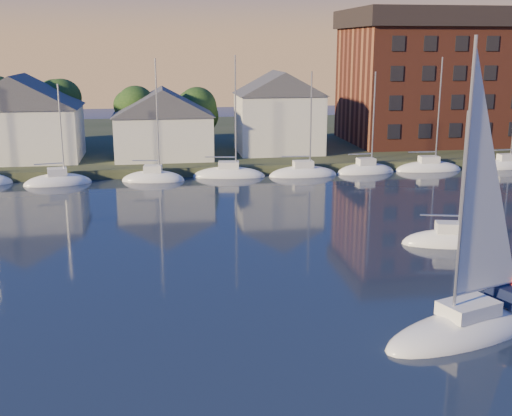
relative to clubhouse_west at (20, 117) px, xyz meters
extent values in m
cube|color=#303921|center=(22.00, 17.00, -5.93)|extent=(160.00, 50.00, 2.00)
cube|color=brown|center=(22.00, -6.00, -5.93)|extent=(120.00, 3.00, 1.00)
cube|color=white|center=(0.00, 0.00, -1.93)|extent=(13.00, 9.00, 6.00)
cube|color=white|center=(16.00, -1.00, -2.43)|extent=(11.00, 8.00, 5.00)
cube|color=white|center=(30.00, 1.00, -1.43)|extent=(10.00, 8.00, 7.00)
cube|color=brown|center=(56.00, 7.00, 2.57)|extent=(30.00, 16.00, 15.00)
cube|color=black|center=(56.00, 7.00, 11.27)|extent=(31.00, 17.00, 2.40)
cylinder|color=#342217|center=(4.00, 5.00, -3.18)|extent=(0.50, 0.50, 3.50)
sphere|color=#183714|center=(4.00, 5.00, 1.27)|extent=(5.40, 5.40, 5.40)
cylinder|color=#342217|center=(12.00, 5.00, -3.18)|extent=(0.50, 0.50, 3.50)
sphere|color=#183714|center=(12.00, 5.00, 1.27)|extent=(5.40, 5.40, 5.40)
cylinder|color=#342217|center=(20.00, 5.00, -3.18)|extent=(0.50, 0.50, 3.50)
sphere|color=#183714|center=(20.00, 5.00, 1.27)|extent=(5.40, 5.40, 5.40)
cylinder|color=#342217|center=(28.00, 5.00, -3.18)|extent=(0.50, 0.50, 3.50)
sphere|color=#183714|center=(28.00, 5.00, 1.27)|extent=(5.40, 5.40, 5.40)
cylinder|color=#342217|center=(36.00, 5.00, -3.18)|extent=(0.50, 0.50, 3.50)
sphere|color=#183714|center=(36.00, 5.00, 1.27)|extent=(5.40, 5.40, 5.40)
cylinder|color=#342217|center=(44.00, 5.00, -3.18)|extent=(0.50, 0.50, 3.50)
sphere|color=#183714|center=(44.00, 5.00, 1.27)|extent=(5.40, 5.40, 5.40)
cylinder|color=#342217|center=(52.00, 5.00, -3.18)|extent=(0.50, 0.50, 3.50)
sphere|color=#183714|center=(52.00, 5.00, 1.27)|extent=(5.40, 5.40, 5.40)
cylinder|color=#342217|center=(60.00, 5.00, -3.18)|extent=(0.50, 0.50, 3.50)
sphere|color=#183714|center=(60.00, 5.00, 1.27)|extent=(5.40, 5.40, 5.40)
ellipsoid|color=white|center=(6.00, -9.00, -5.93)|extent=(7.50, 2.40, 2.20)
cube|color=white|center=(6.00, -9.00, -4.63)|extent=(2.10, 1.32, 0.70)
cylinder|color=#A5A8AD|center=(6.75, -9.00, 0.02)|extent=(0.16, 0.16, 10.00)
cylinder|color=#A5A8AD|center=(5.17, -9.00, -3.78)|extent=(3.15, 0.12, 0.12)
ellipsoid|color=white|center=(14.00, -9.00, -5.93)|extent=(7.50, 2.40, 2.20)
cube|color=white|center=(14.00, -9.00, -4.63)|extent=(2.10, 1.32, 0.70)
cylinder|color=#A5A8AD|center=(14.75, -9.00, 0.02)|extent=(0.16, 0.16, 10.00)
cylinder|color=#A5A8AD|center=(13.17, -9.00, -3.78)|extent=(3.15, 0.12, 0.12)
ellipsoid|color=white|center=(22.00, -9.00, -5.93)|extent=(7.50, 2.40, 2.20)
cube|color=white|center=(22.00, -9.00, -4.63)|extent=(2.10, 1.32, 0.70)
cylinder|color=#A5A8AD|center=(22.75, -9.00, 0.02)|extent=(0.16, 0.16, 10.00)
cylinder|color=#A5A8AD|center=(21.17, -9.00, -3.78)|extent=(3.15, 0.12, 0.12)
ellipsoid|color=white|center=(30.00, -9.00, -5.93)|extent=(7.50, 2.40, 2.20)
cube|color=white|center=(30.00, -9.00, -4.63)|extent=(2.10, 1.32, 0.70)
cylinder|color=#A5A8AD|center=(30.75, -9.00, 0.02)|extent=(0.16, 0.16, 10.00)
cylinder|color=#A5A8AD|center=(29.17, -9.00, -3.78)|extent=(3.15, 0.12, 0.12)
ellipsoid|color=white|center=(38.00, -9.00, -5.93)|extent=(7.50, 2.40, 2.20)
cube|color=white|center=(38.00, -9.00, -4.63)|extent=(2.10, 1.32, 0.70)
cylinder|color=#A5A8AD|center=(38.75, -9.00, 0.02)|extent=(0.16, 0.16, 10.00)
cylinder|color=#A5A8AD|center=(37.17, -9.00, -3.78)|extent=(3.15, 0.12, 0.12)
ellipsoid|color=white|center=(46.00, -9.00, -5.93)|extent=(7.50, 2.40, 2.20)
cube|color=white|center=(46.00, -9.00, -4.63)|extent=(2.10, 1.32, 0.70)
cylinder|color=#A5A8AD|center=(46.75, -9.00, 0.02)|extent=(0.16, 0.16, 10.00)
cylinder|color=#A5A8AD|center=(45.17, -9.00, -3.78)|extent=(3.15, 0.12, 0.12)
ellipsoid|color=white|center=(54.00, -9.00, -5.93)|extent=(7.50, 2.40, 2.20)
cube|color=white|center=(54.00, -9.00, -4.63)|extent=(2.10, 1.32, 0.70)
cylinder|color=#A5A8AD|center=(54.75, -9.00, 0.02)|extent=(0.16, 0.16, 10.00)
cylinder|color=#A5A8AD|center=(53.17, -9.00, -3.78)|extent=(3.15, 0.12, 0.12)
ellipsoid|color=white|center=(29.96, -48.86, -5.93)|extent=(10.46, 6.37, 2.20)
cube|color=white|center=(29.96, -48.86, -4.63)|extent=(3.22, 2.60, 0.70)
cylinder|color=#A5A8AD|center=(29.03, -49.20, 1.66)|extent=(0.16, 0.16, 13.28)
cylinder|color=#A5A8AD|center=(30.99, -48.49, -3.78)|extent=(3.98, 1.52, 0.12)
cube|color=black|center=(32.59, -47.92, -4.43)|extent=(1.97, 2.28, 0.90)
ellipsoid|color=white|center=(35.43, -35.11, -5.93)|extent=(6.88, 3.68, 2.20)
cube|color=white|center=(35.43, -35.11, -4.63)|extent=(2.06, 1.61, 0.70)
cylinder|color=#A5A8AD|center=(36.06, -35.26, -0.71)|extent=(0.16, 0.16, 8.55)
cylinder|color=#A5A8AD|center=(34.73, -34.94, -3.78)|extent=(2.70, 0.76, 0.12)
camera|label=1|loc=(15.19, -76.08, 7.85)|focal=45.00mm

